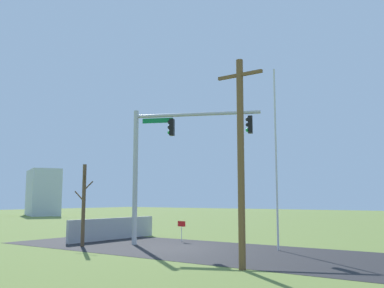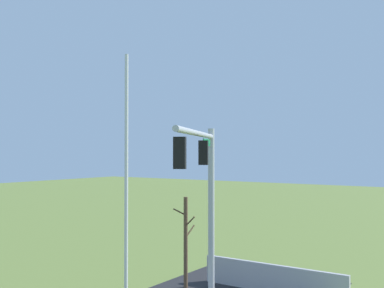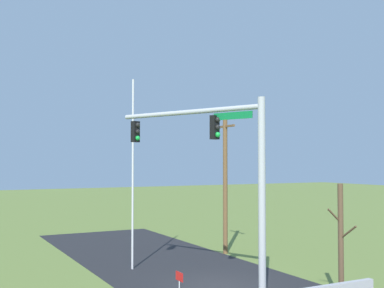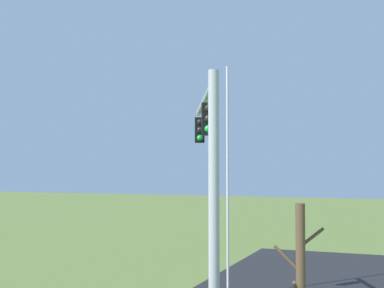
{
  "view_description": "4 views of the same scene",
  "coord_description": "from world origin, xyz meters",
  "px_view_note": "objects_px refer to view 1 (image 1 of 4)",
  "views": [
    {
      "loc": [
        -13.96,
        18.33,
        2.58
      ],
      "look_at": [
        -0.25,
        -0.83,
        5.56
      ],
      "focal_mm": 40.34,
      "sensor_mm": 36.0,
      "label": 1
    },
    {
      "loc": [
        -14.26,
        -10.77,
        6.64
      ],
      "look_at": [
        0.23,
        -0.86,
        6.95
      ],
      "focal_mm": 43.94,
      "sensor_mm": 36.0,
      "label": 2
    },
    {
      "loc": [
        18.08,
        -10.76,
        5.22
      ],
      "look_at": [
        0.08,
        -1.26,
        5.98
      ],
      "focal_mm": 46.0,
      "sensor_mm": 36.0,
      "label": 3
    },
    {
      "loc": [
        15.71,
        4.49,
        5.16
      ],
      "look_at": [
        0.1,
        -1.7,
        5.95
      ],
      "focal_mm": 49.48,
      "sensor_mm": 36.0,
      "label": 4
    }
  ],
  "objects_px": {
    "open_sign": "(182,226)",
    "flagpole": "(276,157)",
    "signal_mast": "(166,150)",
    "distant_building": "(43,192)",
    "utility_pole": "(241,157)",
    "bare_tree": "(84,204)"
  },
  "relations": [
    {
      "from": "bare_tree",
      "to": "open_sign",
      "type": "relative_size",
      "value": 3.64
    },
    {
      "from": "distant_building",
      "to": "bare_tree",
      "type": "bearing_deg",
      "value": 174.63
    },
    {
      "from": "open_sign",
      "to": "flagpole",
      "type": "bearing_deg",
      "value": 173.99
    },
    {
      "from": "bare_tree",
      "to": "signal_mast",
      "type": "bearing_deg",
      "value": -135.13
    },
    {
      "from": "flagpole",
      "to": "bare_tree",
      "type": "relative_size",
      "value": 2.1
    },
    {
      "from": "flagpole",
      "to": "distant_building",
      "type": "relative_size",
      "value": 1.01
    },
    {
      "from": "signal_mast",
      "to": "flagpole",
      "type": "relative_size",
      "value": 0.82
    },
    {
      "from": "utility_pole",
      "to": "signal_mast",
      "type": "bearing_deg",
      "value": -32.56
    },
    {
      "from": "flagpole",
      "to": "distant_building",
      "type": "xyz_separation_m",
      "value": [
        48.46,
        -20.69,
        -1.17
      ]
    },
    {
      "from": "bare_tree",
      "to": "distant_building",
      "type": "bearing_deg",
      "value": -32.81
    },
    {
      "from": "utility_pole",
      "to": "bare_tree",
      "type": "height_order",
      "value": "utility_pole"
    },
    {
      "from": "flagpole",
      "to": "bare_tree",
      "type": "xyz_separation_m",
      "value": [
        9.3,
        4.56,
        -2.39
      ]
    },
    {
      "from": "open_sign",
      "to": "distant_building",
      "type": "distance_m",
      "value": 46.49
    },
    {
      "from": "signal_mast",
      "to": "utility_pole",
      "type": "distance_m",
      "value": 9.01
    },
    {
      "from": "bare_tree",
      "to": "distant_building",
      "type": "distance_m",
      "value": 46.61
    },
    {
      "from": "utility_pole",
      "to": "bare_tree",
      "type": "xyz_separation_m",
      "value": [
        10.7,
        -1.65,
        -1.83
      ]
    },
    {
      "from": "signal_mast",
      "to": "flagpole",
      "type": "bearing_deg",
      "value": -167.16
    },
    {
      "from": "flagpole",
      "to": "utility_pole",
      "type": "xyz_separation_m",
      "value": [
        -1.39,
        6.2,
        -0.55
      ]
    },
    {
      "from": "open_sign",
      "to": "distant_building",
      "type": "height_order",
      "value": "distant_building"
    },
    {
      "from": "bare_tree",
      "to": "utility_pole",
      "type": "bearing_deg",
      "value": 171.25
    },
    {
      "from": "flagpole",
      "to": "signal_mast",
      "type": "bearing_deg",
      "value": 12.84
    },
    {
      "from": "bare_tree",
      "to": "open_sign",
      "type": "distance_m",
      "value": 6.07
    }
  ]
}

